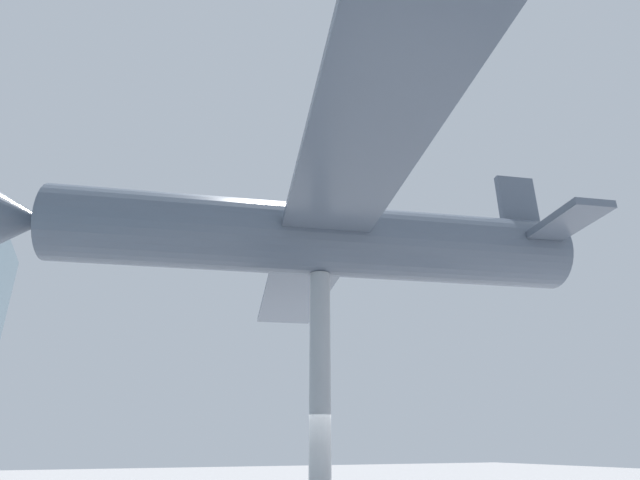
# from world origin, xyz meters

# --- Properties ---
(support_pylon_central) EXTENTS (0.49, 0.49, 5.76)m
(support_pylon_central) POSITION_xyz_m (0.00, 0.00, 2.88)
(support_pylon_central) COLOR #999EA3
(support_pylon_central) RESTS_ON ground_plane
(suspended_airplane) EXTENTS (17.85, 14.56, 3.23)m
(suspended_airplane) POSITION_xyz_m (0.06, 0.26, 6.68)
(suspended_airplane) COLOR #4C5666
(suspended_airplane) RESTS_ON support_pylon_central
(visitor_person) EXTENTS (0.45, 0.34, 1.79)m
(visitor_person) POSITION_xyz_m (2.86, -1.36, 1.04)
(visitor_person) COLOR #2D3D56
(visitor_person) RESTS_ON ground_plane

